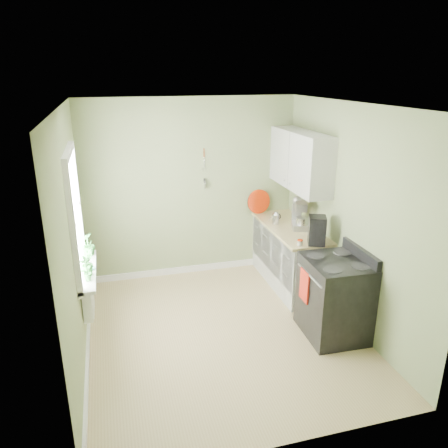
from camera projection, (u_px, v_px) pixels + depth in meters
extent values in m
cube|color=tan|center=(223.00, 333.00, 5.36)|extent=(3.20, 3.60, 0.02)
cube|color=white|center=(222.00, 104.00, 4.46)|extent=(3.20, 3.60, 0.02)
cube|color=gray|center=(191.00, 189.00, 6.56)|extent=(3.20, 0.02, 2.70)
cube|color=gray|center=(72.00, 243.00, 4.51)|extent=(0.02, 3.60, 2.70)
cube|color=gray|center=(350.00, 217.00, 5.31)|extent=(0.02, 3.60, 2.70)
cube|color=silver|center=(290.00, 257.00, 6.45)|extent=(0.60, 1.60, 0.87)
cube|color=tan|center=(291.00, 228.00, 6.30)|extent=(0.64, 1.60, 0.04)
cube|color=silver|center=(300.00, 160.00, 6.10)|extent=(0.35, 1.40, 0.80)
cube|color=white|center=(74.00, 215.00, 4.72)|extent=(0.02, 1.00, 1.30)
cube|color=white|center=(68.00, 152.00, 4.50)|extent=(0.06, 1.14, 0.07)
cube|color=white|center=(82.00, 273.00, 4.95)|extent=(0.06, 1.14, 0.07)
cube|color=white|center=(76.00, 215.00, 4.73)|extent=(0.04, 1.00, 0.04)
cube|color=white|center=(88.00, 271.00, 4.96)|extent=(0.18, 1.14, 0.04)
cube|color=white|center=(88.00, 299.00, 5.02)|extent=(0.12, 0.50, 0.35)
cylinder|color=tan|center=(204.00, 154.00, 6.41)|extent=(0.02, 0.02, 0.10)
cylinder|color=silver|center=(204.00, 162.00, 6.45)|extent=(0.01, 0.01, 0.16)
cylinder|color=silver|center=(204.00, 184.00, 6.56)|extent=(0.01, 0.14, 0.14)
cube|color=black|center=(334.00, 299.00, 5.19)|extent=(0.70, 0.81, 0.93)
cube|color=black|center=(337.00, 262.00, 5.03)|extent=(0.70, 0.81, 0.03)
cube|color=black|center=(361.00, 254.00, 5.08)|extent=(0.09, 0.79, 0.14)
cylinder|color=#B2B2B7|center=(309.00, 275.00, 4.98)|extent=(0.05, 0.64, 0.02)
cube|color=#A02112|center=(304.00, 286.00, 5.14)|extent=(0.03, 0.23, 0.39)
cube|color=#B2B2B7|center=(300.00, 225.00, 6.20)|extent=(0.31, 0.38, 0.09)
cube|color=#B2B2B7|center=(297.00, 212.00, 6.28)|extent=(0.15, 0.12, 0.24)
cube|color=#B2B2B7|center=(301.00, 205.00, 6.13)|extent=(0.25, 0.36, 0.11)
sphere|color=#B2B2B7|center=(297.00, 201.00, 6.23)|extent=(0.13, 0.13, 0.13)
cylinder|color=silver|center=(302.00, 223.00, 6.12)|extent=(0.19, 0.19, 0.15)
cylinder|color=silver|center=(276.00, 219.00, 6.38)|extent=(0.11, 0.11, 0.14)
cone|color=silver|center=(276.00, 213.00, 6.35)|extent=(0.11, 0.11, 0.04)
cylinder|color=silver|center=(271.00, 218.00, 6.35)|extent=(0.10, 0.05, 0.08)
cube|color=black|center=(317.00, 230.00, 5.60)|extent=(0.28, 0.30, 0.37)
cylinder|color=black|center=(314.00, 239.00, 5.63)|extent=(0.12, 0.12, 0.13)
cylinder|color=#A12004|center=(259.00, 202.00, 6.82)|extent=(0.39, 0.12, 0.38)
cylinder|color=#ACA78B|center=(300.00, 243.00, 5.60)|extent=(0.07, 0.07, 0.07)
cylinder|color=#A12004|center=(300.00, 240.00, 5.58)|extent=(0.07, 0.07, 0.01)
imported|color=#246425|center=(87.00, 269.00, 4.63)|extent=(0.18, 0.18, 0.29)
imported|color=#246425|center=(87.00, 263.00, 4.78)|extent=(0.16, 0.18, 0.29)
imported|color=#246425|center=(88.00, 244.00, 5.30)|extent=(0.16, 0.16, 0.28)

